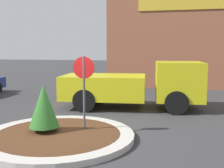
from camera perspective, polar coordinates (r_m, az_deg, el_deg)
ground_plane at (r=8.63m, az=-10.94°, el=-10.87°), size 120.00×120.00×0.00m
traffic_island at (r=8.61m, az=-10.95°, el=-10.33°), size 4.54×4.54×0.17m
stop_sign at (r=8.58m, az=-5.73°, el=0.63°), size 0.67×0.07×2.44m
island_shrub at (r=8.67m, az=-13.68°, el=-4.29°), size 0.90×0.90×1.44m
utility_truck at (r=12.59m, az=5.03°, el=-0.18°), size 6.35×2.90×2.10m
storefront_building at (r=22.39m, az=19.87°, el=8.12°), size 14.87×6.07×6.45m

